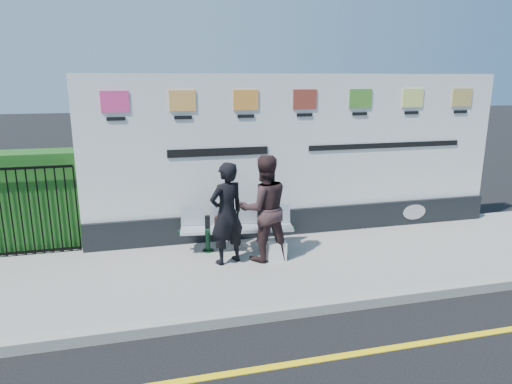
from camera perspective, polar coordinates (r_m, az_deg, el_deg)
ground at (r=5.69m, az=14.31°, el=-18.76°), size 80.00×80.00×0.00m
pavement at (r=7.68m, az=5.40°, el=-8.86°), size 14.00×3.00×0.12m
kerb at (r=6.42m, az=10.01°, el=-13.75°), size 14.00×0.18×0.14m
yellow_line at (r=5.69m, az=14.31°, el=-18.72°), size 14.00×0.10×0.01m
billboard at (r=8.67m, az=5.73°, el=3.20°), size 8.00×0.30×3.00m
hedge at (r=8.96m, az=-27.70°, el=-0.96°), size 2.35×0.70×1.70m
railing at (r=8.56m, az=-28.30°, el=-2.24°), size 2.05×0.06×1.54m
bench at (r=7.98m, az=-2.38°, el=-5.85°), size 1.98×0.78×0.41m
woman_left at (r=7.27m, az=-3.68°, el=-2.70°), size 0.71×0.60×1.66m
woman_right at (r=7.38m, az=1.02°, el=-2.05°), size 0.88×0.71×1.75m
handbag_brown at (r=7.87m, az=-4.24°, el=-3.81°), size 0.28×0.19×0.20m
carrier_bag_white at (r=7.57m, az=2.57°, el=-7.41°), size 0.31×0.19×0.31m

